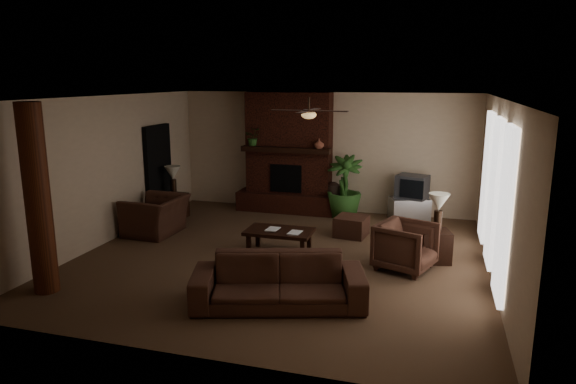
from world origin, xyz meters
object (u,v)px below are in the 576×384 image
(log_column, at_px, (38,200))
(armchair_right, at_px, (406,244))
(coffee_table, at_px, (279,233))
(side_table_right, at_px, (434,246))
(lamp_right, at_px, (439,205))
(side_table_left, at_px, (174,206))
(floor_vase, at_px, (333,196))
(floor_plant, at_px, (344,200))
(ottoman, at_px, (351,226))
(lamp_left, at_px, (173,175))
(armchair_left, at_px, (156,209))
(tv_stand, at_px, (409,209))
(sofa, at_px, (279,273))

(log_column, distance_m, armchair_right, 5.71)
(coffee_table, height_order, side_table_right, side_table_right)
(coffee_table, distance_m, lamp_right, 2.84)
(side_table_left, bearing_deg, side_table_right, -13.05)
(floor_vase, height_order, lamp_right, lamp_right)
(coffee_table, height_order, floor_plant, floor_plant)
(log_column, bearing_deg, floor_vase, 59.69)
(ottoman, bearing_deg, log_column, -134.66)
(log_column, xyz_separation_m, side_table_right, (5.55, 2.93, -1.12))
(log_column, height_order, lamp_left, log_column)
(lamp_right, bearing_deg, armchair_left, 179.26)
(armchair_right, bearing_deg, floor_vase, 50.21)
(floor_vase, xyz_separation_m, lamp_right, (2.34, -2.58, 0.57))
(floor_vase, bearing_deg, tv_stand, 0.00)
(armchair_right, height_order, coffee_table, armchair_right)
(tv_stand, relative_size, floor_plant, 0.60)
(armchair_right, height_order, floor_vase, armchair_right)
(floor_vase, height_order, side_table_left, floor_vase)
(armchair_left, height_order, lamp_right, lamp_right)
(armchair_left, bearing_deg, log_column, 0.02)
(sofa, xyz_separation_m, floor_plant, (0.06, 4.85, -0.07))
(floor_plant, bearing_deg, side_table_right, -50.25)
(floor_plant, height_order, lamp_right, lamp_right)
(sofa, height_order, floor_vase, sofa)
(lamp_left, bearing_deg, tv_stand, 14.74)
(ottoman, bearing_deg, armchair_right, -54.06)
(ottoman, xyz_separation_m, side_table_right, (1.61, -1.06, 0.08))
(log_column, xyz_separation_m, armchair_left, (0.08, 3.04, -0.89))
(sofa, relative_size, lamp_left, 3.67)
(side_table_left, relative_size, side_table_right, 1.00)
(floor_vase, bearing_deg, ottoman, -66.07)
(armchair_left, bearing_deg, side_table_right, 90.43)
(armchair_left, xyz_separation_m, ottoman, (3.86, 0.95, -0.31))
(floor_plant, height_order, lamp_left, lamp_left)
(side_table_right, bearing_deg, log_column, -152.18)
(log_column, xyz_separation_m, side_table_left, (-0.17, 4.26, -1.12))
(side_table_left, xyz_separation_m, lamp_left, (0.03, -0.06, 0.73))
(coffee_table, height_order, floor_vase, floor_vase)
(sofa, height_order, armchair_left, armchair_left)
(floor_vase, bearing_deg, lamp_left, -158.27)
(coffee_table, xyz_separation_m, floor_vase, (0.40, 2.94, 0.06))
(floor_vase, bearing_deg, side_table_right, -48.61)
(log_column, bearing_deg, floor_plant, 56.54)
(floor_plant, bearing_deg, armchair_left, -146.18)
(ottoman, bearing_deg, coffee_table, -128.51)
(log_column, xyz_separation_m, sofa, (3.48, 0.50, -0.93))
(sofa, distance_m, coffee_table, 2.20)
(lamp_left, bearing_deg, lamp_right, -12.20)
(ottoman, relative_size, tv_stand, 0.71)
(armchair_right, relative_size, side_table_left, 1.60)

